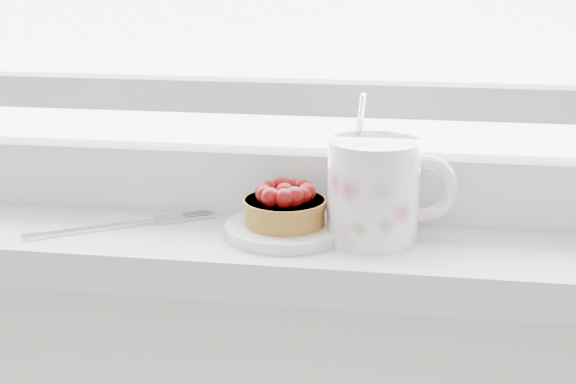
% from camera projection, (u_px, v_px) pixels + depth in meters
% --- Properties ---
extents(saucer, '(0.12, 0.12, 0.01)m').
position_uv_depth(saucer, '(285.00, 229.00, 0.83)').
color(saucer, silver).
rests_on(saucer, windowsill).
extents(raspberry_tart, '(0.09, 0.09, 0.05)m').
position_uv_depth(raspberry_tart, '(285.00, 205.00, 0.82)').
color(raspberry_tart, brown).
rests_on(raspberry_tart, saucer).
extents(floral_mug, '(0.14, 0.11, 0.15)m').
position_uv_depth(floral_mug, '(377.00, 189.00, 0.80)').
color(floral_mug, silver).
rests_on(floral_mug, windowsill).
extents(fork, '(0.18, 0.13, 0.00)m').
position_uv_depth(fork, '(121.00, 225.00, 0.85)').
color(fork, silver).
rests_on(fork, windowsill).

